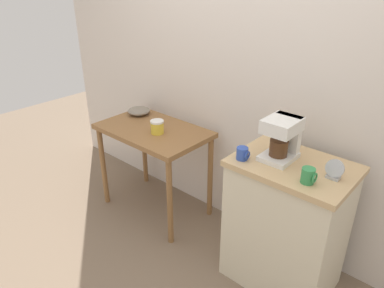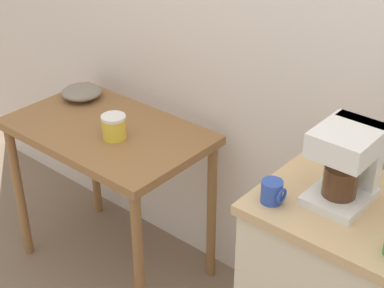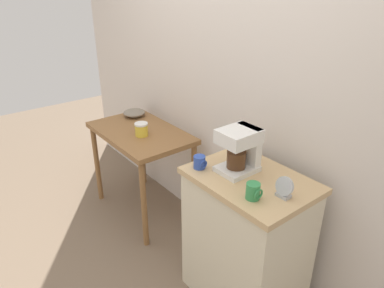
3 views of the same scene
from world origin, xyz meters
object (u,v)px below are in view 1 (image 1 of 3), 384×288
at_px(bowl_stoneware, 139,111).
at_px(table_clock, 334,170).
at_px(mug_blue, 243,154).
at_px(mug_tall_green, 308,176).
at_px(coffee_maker, 282,137).
at_px(canister_enamel, 157,127).

relative_size(bowl_stoneware, table_clock, 1.71).
height_order(mug_blue, mug_tall_green, mug_tall_green).
distance_m(mug_blue, mug_tall_green, 0.41).
relative_size(mug_blue, mug_tall_green, 0.89).
relative_size(mug_tall_green, table_clock, 0.77).
bearing_deg(mug_blue, coffee_maker, 46.22).
xyz_separation_m(mug_tall_green, table_clock, (0.09, 0.13, 0.01)).
bearing_deg(coffee_maker, canister_enamel, -177.18).
height_order(coffee_maker, mug_blue, coffee_maker).
distance_m(bowl_stoneware, coffee_maker, 1.46).
bearing_deg(bowl_stoneware, table_clock, -4.50).
xyz_separation_m(coffee_maker, table_clock, (0.34, -0.02, -0.09)).
height_order(canister_enamel, mug_blue, mug_blue).
bearing_deg(mug_tall_green, coffee_maker, 148.04).
bearing_deg(coffee_maker, bowl_stoneware, 175.33).
bearing_deg(coffee_maker, table_clock, -3.75).
bearing_deg(table_clock, canister_enamel, -178.80).
height_order(bowl_stoneware, coffee_maker, coffee_maker).
height_order(coffee_maker, mug_tall_green, coffee_maker).
relative_size(bowl_stoneware, mug_tall_green, 2.24).
xyz_separation_m(canister_enamel, mug_blue, (0.87, -0.12, 0.11)).
bearing_deg(mug_tall_green, mug_blue, -178.43).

